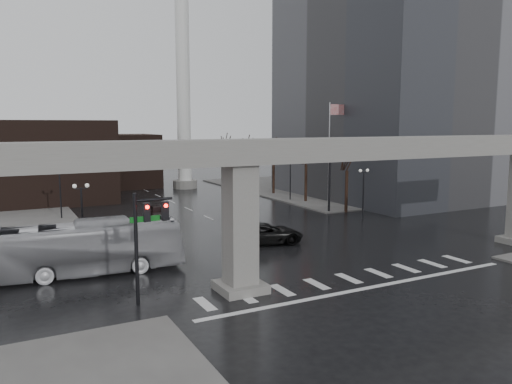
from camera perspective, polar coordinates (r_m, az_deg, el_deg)
ground at (r=32.78m, az=9.44°, el=-9.24°), size 160.00×160.00×0.00m
sidewalk_ne at (r=76.36m, az=8.79°, el=0.54°), size 28.00×36.00×0.15m
elevated_guideway at (r=32.26m, az=11.50°, el=2.90°), size 48.00×2.60×8.70m
office_tower at (r=70.28m, az=15.59°, el=16.87°), size 22.00×26.00×42.00m
building_far_left at (r=67.28m, az=-23.29°, el=3.26°), size 16.00×14.00×10.00m
building_far_mid at (r=79.00m, az=-15.11°, el=3.47°), size 10.00×10.00×8.00m
smokestack at (r=75.33m, az=-8.30°, el=10.57°), size 3.60×3.60×30.00m
signal_mast_arm at (r=52.08m, az=5.04°, el=3.65°), size 12.12×0.43×8.00m
signal_left_pole at (r=26.89m, az=-12.45°, el=-4.13°), size 2.30×0.30×6.00m
flagpole_assembly at (r=58.19m, az=8.61°, el=5.69°), size 2.06×0.12×12.00m
lamp_right_0 at (r=51.10m, az=12.18°, el=0.77°), size 1.22×0.32×5.11m
lamp_right_1 at (r=62.43m, az=3.95°, el=2.16°), size 1.22×0.32×5.11m
lamp_right_2 at (r=74.67m, az=-1.68°, el=3.09°), size 1.22×0.32×5.11m
lamp_left_0 at (r=39.80m, az=-19.29°, el=-1.44°), size 1.22×0.32×5.11m
lamp_left_1 at (r=53.57m, az=-21.50°, el=0.72°), size 1.22×0.32×5.11m
lamp_left_2 at (r=67.44m, az=-22.80°, el=1.99°), size 1.22×0.32×5.11m
tree_right_0 at (r=54.93m, az=10.32°, el=0.57°), size 1.09×1.58×7.50m
tree_right_1 at (r=61.38m, az=5.73°, el=1.46°), size 1.09×1.61×7.67m
tree_right_2 at (r=68.16m, az=2.04°, el=2.17°), size 1.10×1.63×7.85m
tree_right_3 at (r=75.18m, az=-0.98°, el=2.75°), size 1.11×1.66×8.02m
tree_right_4 at (r=82.38m, az=-3.48°, el=3.22°), size 1.12×1.69×8.19m
pickup_truck at (r=40.01m, az=1.06°, el=-4.76°), size 6.50×3.69×1.71m
city_bus at (r=33.68m, az=-19.03°, el=-6.07°), size 12.56×3.88×3.45m
far_car at (r=51.40m, az=-11.16°, el=-2.27°), size 2.21×4.37×1.43m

